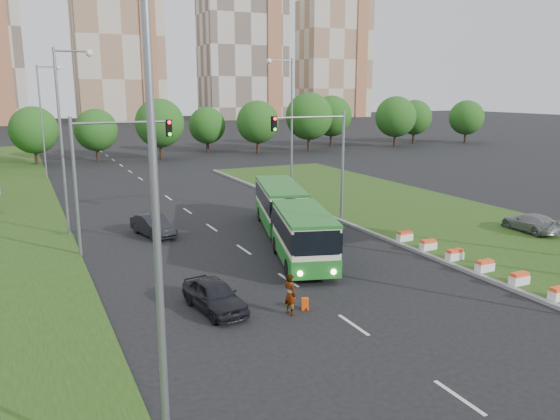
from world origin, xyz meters
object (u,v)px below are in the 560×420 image
traffic_mast_median (324,149)px  pedestrian (290,294)px  shopping_trolley (305,304)px  articulated_bus (286,218)px  car_left_near (214,295)px  car_median (531,222)px  car_left_far (153,225)px  traffic_mast_left (104,163)px

traffic_mast_median → pedestrian: 17.46m
pedestrian → shopping_trolley: pedestrian is taller
pedestrian → shopping_trolley: (0.80, 0.15, -0.64)m
articulated_bus → pedestrian: (-4.80, -10.14, -0.74)m
articulated_bus → car_left_near: articulated_bus is taller
car_median → pedestrian: 21.20m
traffic_mast_median → car_left_near: bearing=-135.8°
pedestrian → car_left_far: bearing=-4.9°
articulated_bus → car_left_far: 8.96m
shopping_trolley → traffic_mast_median: bearing=79.8°
car_left_near → traffic_mast_median: bearing=36.6°
traffic_mast_median → traffic_mast_left: same height
car_left_near → car_left_far: size_ratio=0.96×
articulated_bus → traffic_mast_left: bearing=-177.7°
car_median → articulated_bus: bearing=-12.8°
traffic_mast_left → shopping_trolley: (6.34, -12.73, -5.09)m
shopping_trolley → traffic_mast_left: bearing=139.0°
car_median → shopping_trolley: 20.39m
traffic_mast_median → car_left_near: traffic_mast_median is taller
traffic_mast_left → pedestrian: traffic_mast_left is taller
traffic_mast_left → shopping_trolley: 15.10m
car_left_far → car_median: size_ratio=0.98×
traffic_mast_median → car_left_far: 12.92m
traffic_mast_median → traffic_mast_left: (-15.16, -1.00, 0.00)m
traffic_mast_left → car_left_near: 12.32m
traffic_mast_median → shopping_trolley: bearing=-122.7°
articulated_bus → shopping_trolley: articulated_bus is taller
traffic_mast_median → traffic_mast_left: size_ratio=1.00×
traffic_mast_left → car_left_near: (2.76, -11.07, -4.66)m
traffic_mast_median → traffic_mast_left: bearing=-176.2°
traffic_mast_left → car_median: 27.66m
pedestrian → shopping_trolley: 1.04m
traffic_mast_left → car_median: traffic_mast_left is taller
car_left_near → pedestrian: (2.78, -1.81, 0.21)m
articulated_bus → car_median: (15.79, -5.09, -0.86)m
traffic_mast_median → car_left_near: 17.92m
traffic_mast_left → pedestrian: 14.71m
car_left_near → car_median: 23.60m
car_median → shopping_trolley: car_median is taller
traffic_mast_left → car_left_near: size_ratio=1.98×
traffic_mast_left → car_median: size_ratio=1.88×
car_median → pedestrian: size_ratio=2.38×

